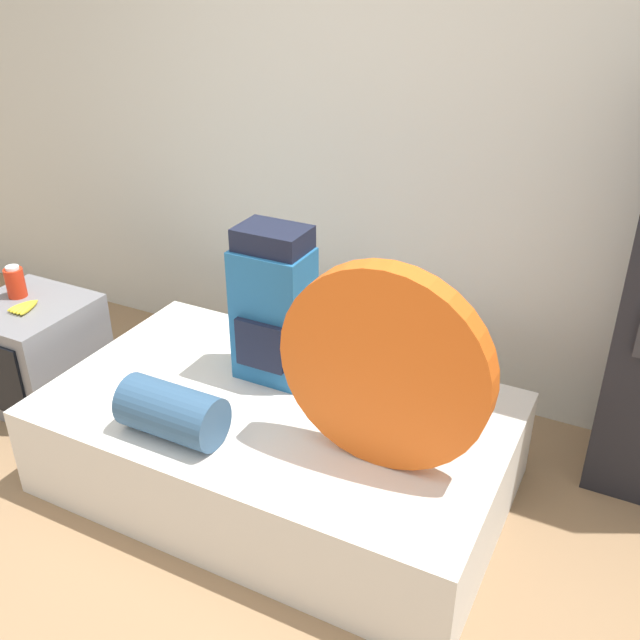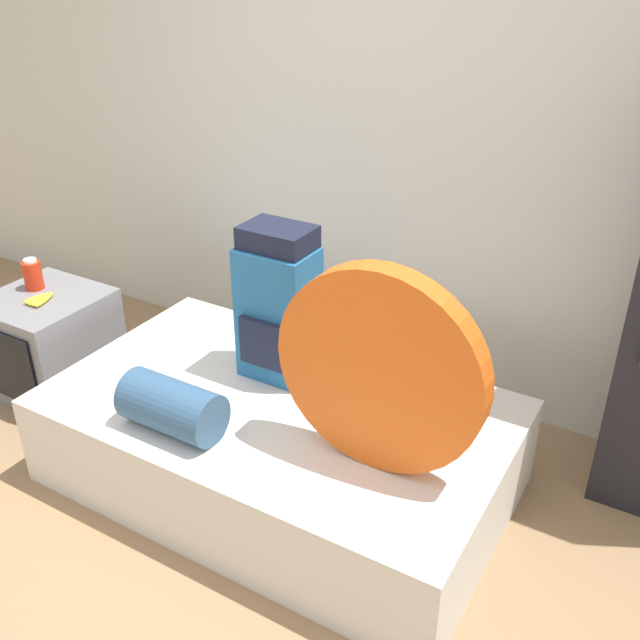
{
  "view_description": "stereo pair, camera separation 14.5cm",
  "coord_description": "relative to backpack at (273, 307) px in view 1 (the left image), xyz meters",
  "views": [
    {
      "loc": [
        1.24,
        -1.43,
        2.17
      ],
      "look_at": [
        0.14,
        0.71,
        0.88
      ],
      "focal_mm": 40.0,
      "sensor_mm": 36.0,
      "label": 1
    },
    {
      "loc": [
        1.37,
        -1.36,
        2.17
      ],
      "look_at": [
        0.14,
        0.71,
        0.88
      ],
      "focal_mm": 40.0,
      "sensor_mm": 36.0,
      "label": 2
    }
  ],
  "objects": [
    {
      "name": "wall_back",
      "position": [
        0.18,
        0.87,
        0.53
      ],
      "size": [
        8.0,
        0.05,
        2.6
      ],
      "color": "silver",
      "rests_on": "ground_plane"
    },
    {
      "name": "ground_plane",
      "position": [
        0.18,
        -0.91,
        -0.77
      ],
      "size": [
        16.0,
        16.0,
        0.0
      ],
      "primitive_type": "plane",
      "color": "#997551"
    },
    {
      "name": "canister",
      "position": [
        -1.47,
        -0.11,
        -0.15
      ],
      "size": [
        0.1,
        0.1,
        0.17
      ],
      "color": "red",
      "rests_on": "television"
    },
    {
      "name": "bed",
      "position": [
        0.12,
        -0.19,
        -0.55
      ],
      "size": [
        1.96,
        1.16,
        0.43
      ],
      "color": "silver",
      "rests_on": "ground_plane"
    },
    {
      "name": "banana_bunch",
      "position": [
        -1.32,
        -0.2,
        -0.22
      ],
      "size": [
        0.12,
        0.16,
        0.03
      ],
      "color": "yellow",
      "rests_on": "television"
    },
    {
      "name": "tent_bag",
      "position": [
        0.65,
        -0.33,
        0.06
      ],
      "size": [
        0.8,
        0.1,
        0.8
      ],
      "color": "#E05B19",
      "rests_on": "bed"
    },
    {
      "name": "backpack",
      "position": [
        0.0,
        0.0,
        0.0
      ],
      "size": [
        0.32,
        0.26,
        0.7
      ],
      "color": "#23669E",
      "rests_on": "bed"
    },
    {
      "name": "television",
      "position": [
        -1.36,
        -0.17,
        -0.5
      ],
      "size": [
        0.56,
        0.58,
        0.54
      ],
      "color": "gray",
      "rests_on": "ground_plane"
    },
    {
      "name": "sleeping_roll",
      "position": [
        -0.13,
        -0.57,
        -0.23
      ],
      "size": [
        0.42,
        0.22,
        0.22
      ],
      "color": "#33567A",
      "rests_on": "bed"
    }
  ]
}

